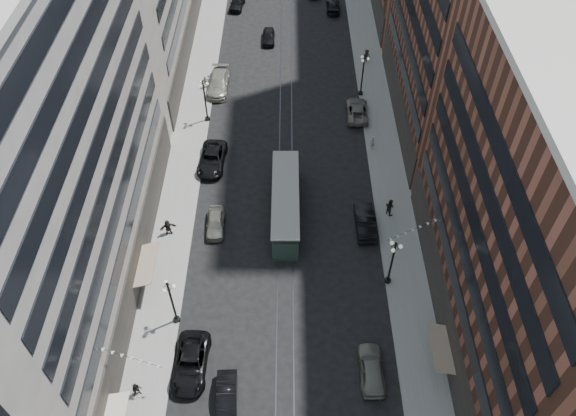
{
  "coord_description": "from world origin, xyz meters",
  "views": [
    {
      "loc": [
        0.24,
        2.92,
        41.84
      ],
      "look_at": [
        0.25,
        36.5,
        5.0
      ],
      "focal_mm": 35.0,
      "sensor_mm": 36.0,
      "label": 1
    }
  ],
  "objects_px": {
    "car_7": "(212,159)",
    "pedestrian_6": "(206,82)",
    "streetcar": "(285,205)",
    "pedestrian_8": "(372,142)",
    "car_2": "(191,363)",
    "car_5": "(227,398)",
    "car_extra_1": "(215,223)",
    "car_4": "(371,369)",
    "pedestrian_9": "(367,55)",
    "lamppost_sw_far": "(172,301)",
    "car_9": "(237,2)",
    "lamppost_se_far": "(392,261)",
    "car_11": "(357,110)",
    "car_8": "(218,83)",
    "car_12": "(333,6)",
    "lamppost_sw_mid": "(205,99)",
    "pedestrian_7": "(390,207)",
    "pedestrian_5": "(168,227)",
    "lamppost_se_mid": "(363,74)",
    "car_10": "(365,221)",
    "pedestrian_2": "(137,390)",
    "car_13": "(269,37)"
  },
  "relations": [
    {
      "from": "car_7",
      "to": "pedestrian_6",
      "type": "xyz_separation_m",
      "value": [
        -2.08,
        13.96,
        0.14
      ]
    },
    {
      "from": "streetcar",
      "to": "pedestrian_8",
      "type": "height_order",
      "value": "streetcar"
    },
    {
      "from": "car_2",
      "to": "car_5",
      "type": "xyz_separation_m",
      "value": [
        3.05,
        -2.83,
        -0.06
      ]
    },
    {
      "from": "car_extra_1",
      "to": "pedestrian_8",
      "type": "bearing_deg",
      "value": 32.51
    },
    {
      "from": "car_4",
      "to": "pedestrian_9",
      "type": "relative_size",
      "value": 2.83
    },
    {
      "from": "lamppost_sw_far",
      "to": "pedestrian_8",
      "type": "bearing_deg",
      "value": 49.6
    },
    {
      "from": "lamppost_sw_far",
      "to": "car_9",
      "type": "relative_size",
      "value": 1.18
    },
    {
      "from": "car_4",
      "to": "car_7",
      "type": "distance_m",
      "value": 28.36
    },
    {
      "from": "lamppost_se_far",
      "to": "car_11",
      "type": "distance_m",
      "value": 24.11
    },
    {
      "from": "car_8",
      "to": "pedestrian_8",
      "type": "height_order",
      "value": "car_8"
    },
    {
      "from": "car_5",
      "to": "car_12",
      "type": "relative_size",
      "value": 0.94
    },
    {
      "from": "lamppost_sw_mid",
      "to": "pedestrian_7",
      "type": "xyz_separation_m",
      "value": [
        19.47,
        -14.79,
        -1.99
      ]
    },
    {
      "from": "car_12",
      "to": "car_7",
      "type": "bearing_deg",
      "value": 67.26
    },
    {
      "from": "car_2",
      "to": "lamppost_se_far",
      "type": "bearing_deg",
      "value": 28.55
    },
    {
      "from": "car_12",
      "to": "car_extra_1",
      "type": "xyz_separation_m",
      "value": [
        -13.73,
        -42.49,
        0.04
      ]
    },
    {
      "from": "car_4",
      "to": "car_7",
      "type": "xyz_separation_m",
      "value": [
        -14.73,
        24.24,
        0.01
      ]
    },
    {
      "from": "pedestrian_5",
      "to": "car_extra_1",
      "type": "xyz_separation_m",
      "value": [
        4.44,
        0.8,
        -0.29
      ]
    },
    {
      "from": "pedestrian_7",
      "to": "car_extra_1",
      "type": "bearing_deg",
      "value": 55.25
    },
    {
      "from": "lamppost_sw_mid",
      "to": "car_2",
      "type": "relative_size",
      "value": 0.97
    },
    {
      "from": "lamppost_se_mid",
      "to": "car_extra_1",
      "type": "height_order",
      "value": "lamppost_se_mid"
    },
    {
      "from": "car_10",
      "to": "car_12",
      "type": "xyz_separation_m",
      "value": [
        -0.78,
        42.43,
        -0.15
      ]
    },
    {
      "from": "car_extra_1",
      "to": "car_8",
      "type": "bearing_deg",
      "value": 91.21
    },
    {
      "from": "car_5",
      "to": "pedestrian_9",
      "type": "distance_m",
      "value": 48.75
    },
    {
      "from": "streetcar",
      "to": "car_10",
      "type": "height_order",
      "value": "streetcar"
    },
    {
      "from": "lamppost_sw_mid",
      "to": "pedestrian_7",
      "type": "distance_m",
      "value": 24.53
    },
    {
      "from": "pedestrian_2",
      "to": "lamppost_se_mid",
      "type": "bearing_deg",
      "value": 46.96
    },
    {
      "from": "pedestrian_8",
      "to": "car_2",
      "type": "bearing_deg",
      "value": 22.96
    },
    {
      "from": "pedestrian_5",
      "to": "car_12",
      "type": "bearing_deg",
      "value": 46.08
    },
    {
      "from": "car_4",
      "to": "car_13",
      "type": "xyz_separation_m",
      "value": [
        -9.23,
        49.14,
        -0.1
      ]
    },
    {
      "from": "car_10",
      "to": "pedestrian_6",
      "type": "relative_size",
      "value": 3.19
    },
    {
      "from": "lamppost_se_far",
      "to": "car_5",
      "type": "xyz_separation_m",
      "value": [
        -13.61,
        -11.12,
        -2.37
      ]
    },
    {
      "from": "car_11",
      "to": "car_13",
      "type": "xyz_separation_m",
      "value": [
        -10.83,
        16.39,
        -0.03
      ]
    },
    {
      "from": "lamppost_se_far",
      "to": "car_4",
      "type": "xyz_separation_m",
      "value": [
        -2.4,
        -8.77,
        -2.29
      ]
    },
    {
      "from": "car_11",
      "to": "car_13",
      "type": "bearing_deg",
      "value": -54.51
    },
    {
      "from": "car_5",
      "to": "pedestrian_6",
      "type": "xyz_separation_m",
      "value": [
        -5.6,
        40.55,
        0.22
      ]
    },
    {
      "from": "pedestrian_6",
      "to": "lamppost_se_far",
      "type": "bearing_deg",
      "value": 99.9
    },
    {
      "from": "lamppost_sw_mid",
      "to": "car_7",
      "type": "height_order",
      "value": "lamppost_sw_mid"
    },
    {
      "from": "car_5",
      "to": "car_extra_1",
      "type": "xyz_separation_m",
      "value": [
        -2.39,
        17.58,
        -0.01
      ]
    },
    {
      "from": "streetcar",
      "to": "car_12",
      "type": "relative_size",
      "value": 2.49
    },
    {
      "from": "car_8",
      "to": "pedestrian_5",
      "type": "xyz_separation_m",
      "value": [
        -2.84,
        -23.56,
        0.12
      ]
    },
    {
      "from": "lamppost_sw_far",
      "to": "pedestrian_8",
      "type": "height_order",
      "value": "lamppost_sw_far"
    },
    {
      "from": "lamppost_se_mid",
      "to": "pedestrian_6",
      "type": "bearing_deg",
      "value": 175.74
    },
    {
      "from": "car_7",
      "to": "car_9",
      "type": "height_order",
      "value": "car_7"
    },
    {
      "from": "pedestrian_2",
      "to": "car_extra_1",
      "type": "distance_m",
      "value": 17.59
    },
    {
      "from": "car_2",
      "to": "pedestrian_8",
      "type": "xyz_separation_m",
      "value": [
        17.05,
        26.37,
        0.16
      ]
    },
    {
      "from": "lamppost_se_mid",
      "to": "car_4",
      "type": "distance_m",
      "value": 36.92
    },
    {
      "from": "car_9",
      "to": "car_extra_1",
      "type": "height_order",
      "value": "car_9"
    },
    {
      "from": "pedestrian_2",
      "to": "pedestrian_7",
      "type": "distance_m",
      "value": 28.58
    },
    {
      "from": "car_2",
      "to": "car_4",
      "type": "xyz_separation_m",
      "value": [
        14.26,
        -0.47,
        0.01
      ]
    },
    {
      "from": "streetcar",
      "to": "car_10",
      "type": "distance_m",
      "value": 7.9
    }
  ]
}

